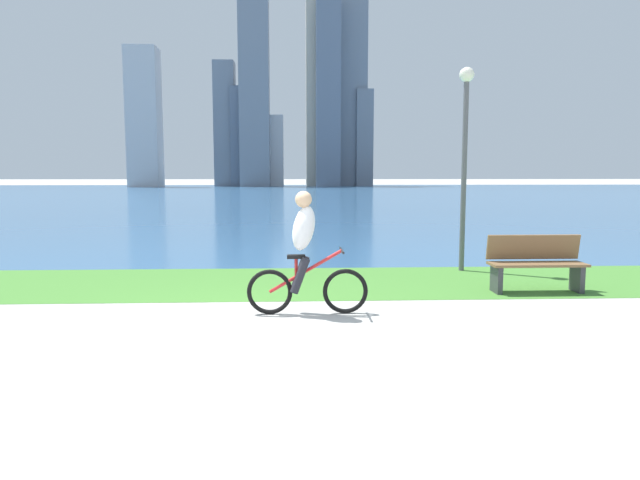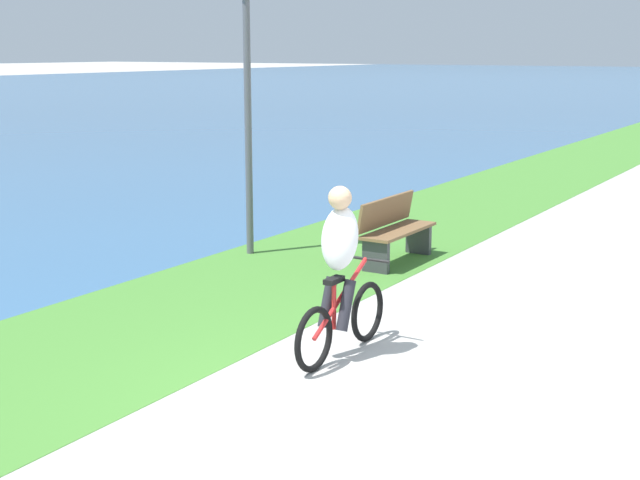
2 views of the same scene
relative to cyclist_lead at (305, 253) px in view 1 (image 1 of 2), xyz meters
name	(u,v)px [view 1 (image 1 of 2)]	position (x,y,z in m)	size (l,w,h in m)	color
ground_plane	(247,333)	(-0.70, -0.88, -0.83)	(300.00, 300.00, 0.00)	#B2AFA8
grass_strip_bayside	(262,283)	(-0.70, 2.22, -0.82)	(120.00, 2.95, 0.01)	#478433
bay_water_surface	(287,195)	(-0.70, 41.33, -0.83)	(300.00, 75.27, 0.00)	#386693
cyclist_lead	(305,253)	(0.00, 0.00, 0.00)	(1.62, 0.52, 1.65)	black
bench_near_path	(536,264)	(3.69, 1.29, -0.38)	(1.50, 0.47, 0.90)	brown
lamppost_tall	(465,139)	(3.09, 3.30, 1.69)	(0.28, 0.28, 3.84)	#595960
city_skyline_far_shore	(274,108)	(-2.76, 71.10, 9.51)	(31.81, 8.53, 25.84)	#B7B7BC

